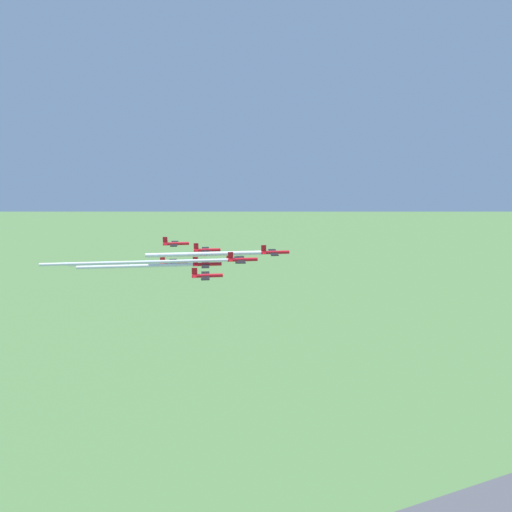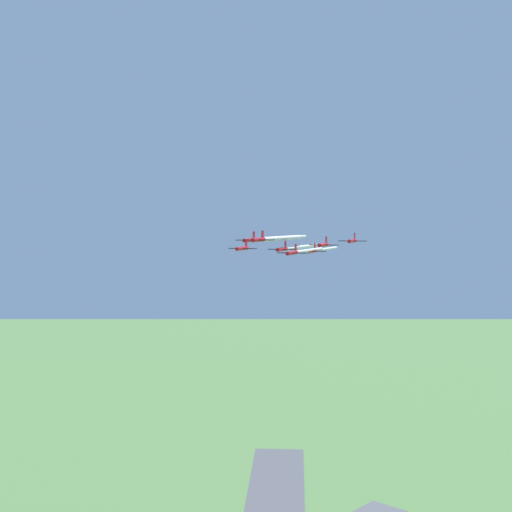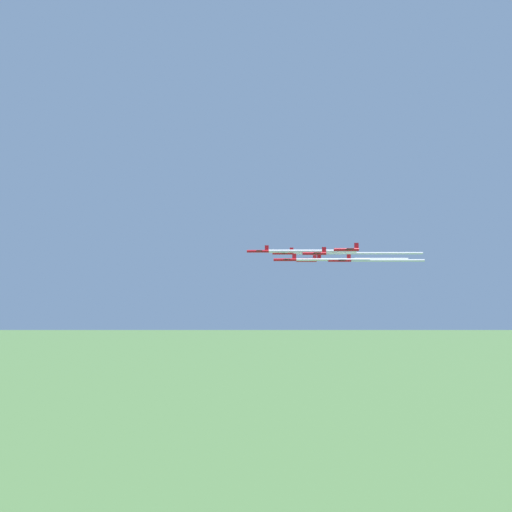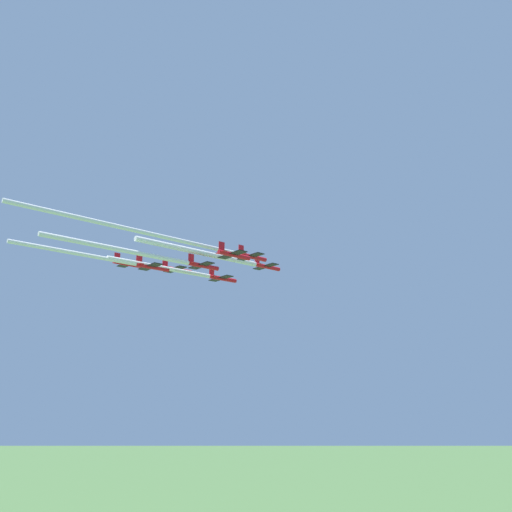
# 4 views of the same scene
# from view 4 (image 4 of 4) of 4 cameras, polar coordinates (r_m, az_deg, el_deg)

# --- Properties ---
(jet_0) EXTENTS (8.72, 8.50, 2.96)m
(jet_0) POSITION_cam_4_polar(r_m,az_deg,el_deg) (136.77, 1.18, -1.21)
(jet_0) COLOR red
(jet_1) EXTENTS (8.72, 8.50, 2.96)m
(jet_1) POSITION_cam_4_polar(r_m,az_deg,el_deg) (134.12, -3.96, -2.56)
(jet_1) COLOR red
(jet_2) EXTENTS (8.72, 8.50, 2.96)m
(jet_2) POSITION_cam_4_polar(r_m,az_deg,el_deg) (125.48, -0.55, -0.06)
(jet_2) COLOR red
(jet_3) EXTENTS (8.72, 8.50, 2.96)m
(jet_3) POSITION_cam_4_polar(r_m,az_deg,el_deg) (133.93, -9.16, -1.51)
(jet_3) COLOR red
(jet_4) EXTENTS (8.72, 8.50, 2.96)m
(jet_4) POSITION_cam_4_polar(r_m,az_deg,el_deg) (123.41, -6.18, -1.09)
(jet_4) COLOR red
(jet_5) EXTENTS (8.72, 8.50, 2.96)m
(jet_5) POSITION_cam_4_polar(r_m,az_deg,el_deg) (113.70, -2.64, 0.16)
(jet_5) COLOR red
(jet_6) EXTENTS (8.72, 8.50, 2.96)m
(jet_6) POSITION_cam_4_polar(r_m,az_deg,el_deg) (134.63, -14.36, -0.88)
(jet_6) COLOR red
(jet_7) EXTENTS (8.72, 8.50, 2.96)m
(jet_7) POSITION_cam_4_polar(r_m,az_deg,el_deg) (123.09, -11.89, -1.20)
(jet_7) COLOR red
(smoke_trail_0) EXTENTS (33.16, 14.80, 1.32)m
(smoke_trail_0) POSITION_cam_4_polar(r_m,az_deg,el_deg) (123.93, -6.37, 0.40)
(smoke_trail_0) COLOR white
(smoke_trail_1) EXTENTS (26.55, 11.84, 1.04)m
(smoke_trail_1) POSITION_cam_4_polar(r_m,az_deg,el_deg) (124.50, -10.71, -1.31)
(smoke_trail_1) COLOR white
(smoke_trail_2) EXTENTS (50.25, 21.61, 0.93)m
(smoke_trail_2) POSITION_cam_4_polar(r_m,az_deg,el_deg) (109.10, -13.20, 2.77)
(smoke_trail_2) COLOR white
(smoke_trail_4) EXTENTS (32.65, 14.39, 1.06)m
(smoke_trail_4) POSITION_cam_4_polar(r_m,az_deg,el_deg) (113.22, -15.20, 0.70)
(smoke_trail_4) COLOR white
(smoke_trail_7) EXTENTS (26.53, 11.72, 0.90)m
(smoke_trail_7) POSITION_cam_4_polar(r_m,az_deg,el_deg) (115.90, -19.80, 0.28)
(smoke_trail_7) COLOR white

